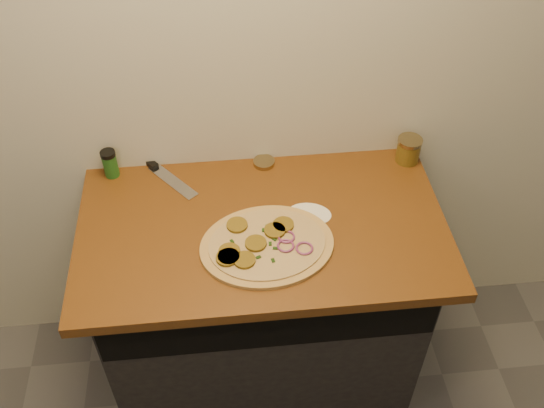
{
  "coord_description": "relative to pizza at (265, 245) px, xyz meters",
  "views": [
    {
      "loc": [
        -0.11,
        0.07,
        2.33
      ],
      "look_at": [
        0.04,
        1.46,
        0.95
      ],
      "focal_mm": 40.0,
      "sensor_mm": 36.0,
      "label": 1
    }
  ],
  "objects": [
    {
      "name": "cabinet",
      "position": [
        -0.0,
        0.13,
        -0.48
      ],
      "size": [
        1.1,
        0.6,
        0.86
      ],
      "primitive_type": "cube",
      "color": "black",
      "rests_on": "ground"
    },
    {
      "name": "chefs_knife",
      "position": [
        -0.35,
        0.4,
        -0.0
      ],
      "size": [
        0.24,
        0.28,
        0.02
      ],
      "color": "#B7BAC1",
      "rests_on": "countertop"
    },
    {
      "name": "flour_spill",
      "position": [
        0.16,
        0.13,
        -0.01
      ],
      "size": [
        0.18,
        0.18,
        0.0
      ],
      "primitive_type": "cylinder",
      "rotation": [
        0.0,
        0.0,
        -0.29
      ],
      "color": "silver",
      "rests_on": "countertop"
    },
    {
      "name": "spice_shaker",
      "position": [
        -0.5,
        0.39,
        0.04
      ],
      "size": [
        0.05,
        0.05,
        0.1
      ],
      "color": "#1F571B",
      "rests_on": "countertop"
    },
    {
      "name": "countertop",
      "position": [
        -0.0,
        0.1,
        -0.03
      ],
      "size": [
        1.2,
        0.7,
        0.04
      ],
      "primitive_type": "cube",
      "color": "brown",
      "rests_on": "cabinet"
    },
    {
      "name": "salsa_jar",
      "position": [
        0.55,
        0.37,
        0.04
      ],
      "size": [
        0.09,
        0.09,
        0.1
      ],
      "color": "maroon",
      "rests_on": "countertop"
    },
    {
      "name": "pizza",
      "position": [
        0.0,
        0.0,
        0.0
      ],
      "size": [
        0.46,
        0.46,
        0.03
      ],
      "color": "tan",
      "rests_on": "countertop"
    },
    {
      "name": "mason_jar_lid",
      "position": [
        0.03,
        0.4,
        -0.0
      ],
      "size": [
        0.09,
        0.09,
        0.02
      ],
      "primitive_type": "cylinder",
      "rotation": [
        0.0,
        0.0,
        -0.15
      ],
      "color": "#8E7B53",
      "rests_on": "countertop"
    }
  ]
}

